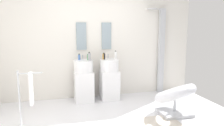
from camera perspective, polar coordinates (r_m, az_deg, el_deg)
name	(u,v)px	position (r m, az deg, el deg)	size (l,w,h in m)	color
ground_plane	(112,126)	(3.82, -0.09, -15.94)	(4.80, 3.60, 0.04)	silver
rear_partition	(94,41)	(5.08, -4.80, 5.77)	(4.80, 0.10, 2.60)	silver
pedestal_sink_left	(84,81)	(4.83, -7.35, -4.54)	(0.41, 0.41, 1.01)	white
pedestal_sink_right	(109,79)	(4.93, -0.69, -4.17)	(0.41, 0.41, 1.01)	white
vanity_mirror_left	(81,36)	(4.96, -7.98, 6.91)	(0.22, 0.03, 0.60)	#8C9EA8
vanity_mirror_right	(106,36)	(5.06, -1.45, 7.04)	(0.22, 0.03, 0.60)	#8C9EA8
shower_column	(161,49)	(5.51, 12.54, 3.55)	(0.49, 0.24, 2.05)	#B7BABF
lounge_chair	(175,96)	(4.26, 16.06, -8.26)	(1.08, 1.08, 0.65)	#B7BABF
towel_rack	(29,90)	(3.71, -20.72, -6.62)	(0.37, 0.22, 0.95)	#B7BABF
soap_bottle_green	(88,57)	(4.72, -6.13, 1.53)	(0.06, 0.06, 0.15)	#59996B
soap_bottle_amber	(104,56)	(4.83, -2.20, 1.73)	(0.05, 0.05, 0.14)	#C68C38
soap_bottle_blue	(79,57)	(4.79, -8.51, 1.52)	(0.05, 0.05, 0.13)	#4C72B7
soap_bottle_black	(104,56)	(4.82, -2.05, 1.70)	(0.04, 0.04, 0.14)	black
soap_bottle_grey	(89,57)	(4.70, -5.90, 1.69)	(0.06, 0.06, 0.18)	#99999E
soap_bottle_white	(116,55)	(4.87, 0.93, 2.05)	(0.05, 0.05, 0.19)	white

